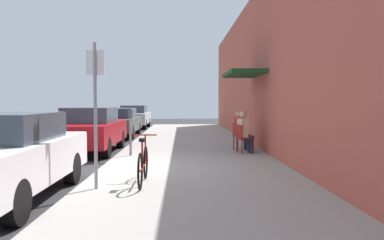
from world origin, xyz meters
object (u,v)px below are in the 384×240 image
at_px(parked_car_1, 90,129).
at_px(cafe_chair_1, 239,135).
at_px(parked_car_3, 134,116).
at_px(parking_meter, 130,129).
at_px(seated_patron_1, 241,129).
at_px(street_sign, 95,104).
at_px(bicycle_0, 143,165).
at_px(parked_car_0, 2,156).
at_px(parked_car_2, 118,122).
at_px(cafe_chair_0, 243,137).
at_px(seated_patron_0, 245,130).

height_order(parked_car_1, cafe_chair_1, parked_car_1).
xyz_separation_m(parked_car_3, parking_meter, (1.55, -13.72, 0.13)).
bearing_deg(seated_patron_1, street_sign, -121.75).
bearing_deg(bicycle_0, street_sign, -153.13).
relative_size(parked_car_0, parked_car_3, 1.00).
bearing_deg(parking_meter, bicycle_0, -79.27).
bearing_deg(parked_car_1, cafe_chair_1, -5.44).
bearing_deg(street_sign, parked_car_2, 97.28).
relative_size(parked_car_3, cafe_chair_0, 5.06).
xyz_separation_m(parked_car_3, street_sign, (1.50, -18.08, 0.89)).
relative_size(parked_car_0, cafe_chair_1, 5.06).
height_order(cafe_chair_0, cafe_chair_1, same).
height_order(parking_meter, seated_patron_1, parking_meter).
distance_m(parking_meter, cafe_chair_1, 3.54).
relative_size(parking_meter, bicycle_0, 0.77).
xyz_separation_m(parked_car_0, parking_meter, (1.55, 4.70, 0.12)).
relative_size(parked_car_3, seated_patron_0, 3.41).
bearing_deg(cafe_chair_0, seated_patron_0, 15.51).
bearing_deg(parked_car_3, seated_patron_0, -69.65).
xyz_separation_m(parked_car_0, seated_patron_1, (4.94, 5.89, 0.05)).
relative_size(parked_car_2, seated_patron_1, 3.41).
bearing_deg(parking_meter, seated_patron_1, 19.36).
xyz_separation_m(street_sign, cafe_chair_0, (3.38, 4.75, -1.02)).
xyz_separation_m(bicycle_0, seated_patron_1, (2.64, 5.15, 0.34)).
xyz_separation_m(parking_meter, seated_patron_1, (3.39, 1.19, -0.07)).
xyz_separation_m(street_sign, seated_patron_0, (3.44, 4.77, -0.82)).
distance_m(parked_car_3, parking_meter, 13.80).
relative_size(bicycle_0, cafe_chair_1, 1.97).
relative_size(parked_car_1, bicycle_0, 2.57).
height_order(parked_car_0, parked_car_1, parked_car_1).
distance_m(parked_car_3, street_sign, 18.16).
height_order(parked_car_1, seated_patron_1, parked_car_1).
bearing_deg(street_sign, seated_patron_1, 58.25).
bearing_deg(parked_car_2, seated_patron_1, -51.45).
height_order(parked_car_0, street_sign, street_sign).
height_order(parked_car_2, cafe_chair_1, parked_car_2).
relative_size(parked_car_2, cafe_chair_1, 5.06).
xyz_separation_m(parking_meter, cafe_chair_1, (3.33, 1.18, -0.26)).
bearing_deg(cafe_chair_1, parked_car_0, -129.66).
distance_m(parked_car_0, seated_patron_0, 7.11).
relative_size(parking_meter, cafe_chair_1, 1.52).
bearing_deg(parked_car_1, bicycle_0, -67.67).
bearing_deg(bicycle_0, seated_patron_0, 58.87).
xyz_separation_m(parking_meter, cafe_chair_0, (3.33, 0.39, -0.26)).
distance_m(parking_meter, cafe_chair_0, 3.36).
bearing_deg(cafe_chair_1, cafe_chair_0, -89.91).
bearing_deg(seated_patron_1, parked_car_2, 128.55).
bearing_deg(seated_patron_0, parked_car_3, 110.35).
height_order(parked_car_1, parked_car_3, parked_car_1).
bearing_deg(cafe_chair_1, seated_patron_0, -85.60).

